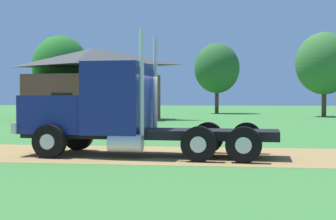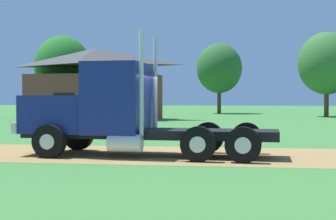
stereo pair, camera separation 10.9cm
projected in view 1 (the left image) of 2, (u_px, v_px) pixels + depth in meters
name	position (u px, v px, depth m)	size (l,w,h in m)	color
ground_plane	(125.00, 154.00, 15.79)	(200.00, 200.00, 0.00)	#3E7C38
dirt_track	(125.00, 154.00, 15.79)	(120.00, 5.03, 0.01)	#A07D48
truck_foreground_white	(113.00, 113.00, 15.48)	(8.13, 3.05, 3.80)	black
shed_building	(92.00, 85.00, 41.58)	(11.60, 6.36, 5.99)	brown
tree_left	(60.00, 66.00, 45.37)	(5.16, 5.16, 7.56)	#513823
tree_mid	(217.00, 68.00, 56.61)	(5.22, 5.22, 8.10)	#513823
tree_right	(324.00, 63.00, 46.86)	(5.41, 5.41, 8.08)	#513823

